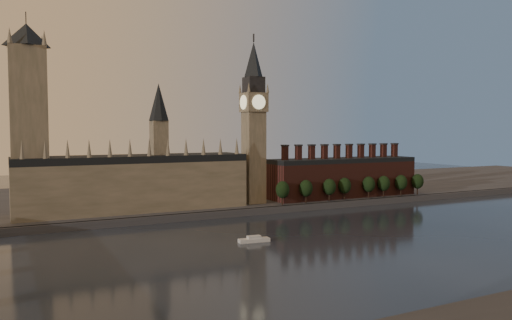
{
  "coord_description": "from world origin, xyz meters",
  "views": [
    {
      "loc": [
        -131.85,
        -173.63,
        50.39
      ],
      "look_at": [
        -16.17,
        55.0,
        35.15
      ],
      "focal_mm": 35.0,
      "sensor_mm": 36.0,
      "label": 1
    }
  ],
  "objects": [
    {
      "name": "river_boat",
      "position": [
        -32.17,
        25.38,
        1.1
      ],
      "size": [
        14.67,
        5.63,
        2.86
      ],
      "rotation": [
        0.0,
        0.0,
        -0.11
      ],
      "color": "silver",
      "rests_on": "ground"
    },
    {
      "name": "embankment_tree_4",
      "position": [
        90.72,
        94.91,
        13.47
      ],
      "size": [
        8.6,
        8.6,
        14.88
      ],
      "color": "black",
      "rests_on": "north_bank"
    },
    {
      "name": "embankment_tree_3",
      "position": [
        70.68,
        95.36,
        13.47
      ],
      "size": [
        8.6,
        8.6,
        14.88
      ],
      "color": "black",
      "rests_on": "north_bank"
    },
    {
      "name": "victoria_tower",
      "position": [
        -120.0,
        115.0,
        59.09
      ],
      "size": [
        24.0,
        24.0,
        108.0
      ],
      "color": "gray",
      "rests_on": "north_bank"
    },
    {
      "name": "embankment_tree_1",
      "position": [
        39.65,
        94.53,
        13.47
      ],
      "size": [
        8.6,
        8.6,
        14.88
      ],
      "color": "black",
      "rests_on": "north_bank"
    },
    {
      "name": "embankment_tree_0",
      "position": [
        22.26,
        94.32,
        13.47
      ],
      "size": [
        8.6,
        8.6,
        14.88
      ],
      "color": "black",
      "rests_on": "north_bank"
    },
    {
      "name": "embankment_tree_6",
      "position": [
        119.15,
        94.1,
        13.47
      ],
      "size": [
        8.6,
        8.6,
        14.88
      ],
      "color": "black",
      "rests_on": "north_bank"
    },
    {
      "name": "palace_of_westminster",
      "position": [
        -64.41,
        114.91,
        21.63
      ],
      "size": [
        130.0,
        30.3,
        74.0
      ],
      "color": "gray",
      "rests_on": "north_bank"
    },
    {
      "name": "ground",
      "position": [
        0.0,
        0.0,
        0.0
      ],
      "size": [
        900.0,
        900.0,
        0.0
      ],
      "primitive_type": "plane",
      "color": "black",
      "rests_on": "ground"
    },
    {
      "name": "north_bank",
      "position": [
        0.0,
        178.04,
        2.0
      ],
      "size": [
        900.0,
        182.0,
        4.0
      ],
      "color": "#45454A",
      "rests_on": "ground"
    },
    {
      "name": "embankment_tree_2",
      "position": [
        57.51,
        94.2,
        13.47
      ],
      "size": [
        8.6,
        8.6,
        14.88
      ],
      "color": "black",
      "rests_on": "north_bank"
    },
    {
      "name": "embankment_tree_5",
      "position": [
        103.4,
        94.24,
        13.47
      ],
      "size": [
        8.6,
        8.6,
        14.88
      ],
      "color": "black",
      "rests_on": "north_bank"
    },
    {
      "name": "embankment_tree_7",
      "position": [
        134.93,
        94.23,
        13.47
      ],
      "size": [
        8.6,
        8.6,
        14.88
      ],
      "color": "black",
      "rests_on": "north_bank"
    },
    {
      "name": "big_ben",
      "position": [
        10.0,
        110.0,
        56.83
      ],
      "size": [
        15.0,
        15.0,
        107.0
      ],
      "color": "gray",
      "rests_on": "north_bank"
    },
    {
      "name": "chimney_block",
      "position": [
        80.0,
        110.0,
        17.82
      ],
      "size": [
        110.0,
        25.0,
        37.0
      ],
      "color": "#4F241E",
      "rests_on": "north_bank"
    }
  ]
}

